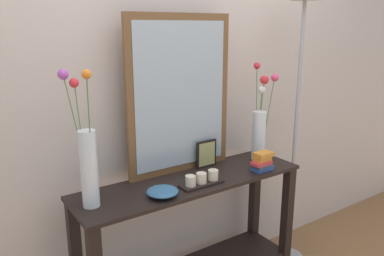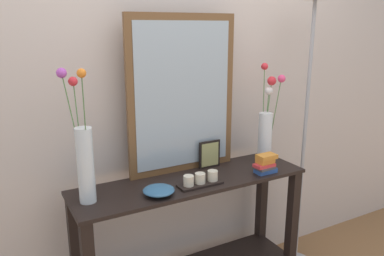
{
  "view_description": "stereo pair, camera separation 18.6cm",
  "coord_description": "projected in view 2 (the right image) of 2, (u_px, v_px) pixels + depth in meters",
  "views": [
    {
      "loc": [
        -1.12,
        -1.64,
        1.65
      ],
      "look_at": [
        0.0,
        0.0,
        1.12
      ],
      "focal_mm": 35.96,
      "sensor_mm": 36.0,
      "label": 1
    },
    {
      "loc": [
        -0.96,
        -1.74,
        1.65
      ],
      "look_at": [
        0.0,
        0.0,
        1.12
      ],
      "focal_mm": 35.96,
      "sensor_mm": 36.0,
      "label": 2
    }
  ],
  "objects": [
    {
      "name": "decorative_bowl",
      "position": [
        159.0,
        190.0,
        1.93
      ],
      "size": [
        0.16,
        0.16,
        0.04
      ],
      "color": "#2D5B84",
      "rests_on": "console_table"
    },
    {
      "name": "console_table",
      "position": [
        192.0,
        232.0,
        2.21
      ],
      "size": [
        1.33,
        0.38,
        0.82
      ],
      "color": "black",
      "rests_on": "ground"
    },
    {
      "name": "candle_tray",
      "position": [
        201.0,
        180.0,
        2.05
      ],
      "size": [
        0.24,
        0.09,
        0.07
      ],
      "color": "black",
      "rests_on": "console_table"
    },
    {
      "name": "vase_right",
      "position": [
        266.0,
        127.0,
        2.38
      ],
      "size": [
        0.14,
        0.19,
        0.6
      ],
      "color": "silver",
      "rests_on": "console_table"
    },
    {
      "name": "tall_vase_left",
      "position": [
        84.0,
        157.0,
        1.81
      ],
      "size": [
        0.12,
        0.2,
        0.65
      ],
      "color": "silver",
      "rests_on": "console_table"
    },
    {
      "name": "book_stack",
      "position": [
        265.0,
        164.0,
        2.21
      ],
      "size": [
        0.14,
        0.08,
        0.11
      ],
      "color": "#2D519E",
      "rests_on": "console_table"
    },
    {
      "name": "floor_lamp",
      "position": [
        308.0,
        86.0,
        2.42
      ],
      "size": [
        0.24,
        0.24,
        1.9
      ],
      "color": "#9E9EA3",
      "rests_on": "ground"
    },
    {
      "name": "picture_frame_small",
      "position": [
        210.0,
        154.0,
        2.29
      ],
      "size": [
        0.14,
        0.01,
        0.17
      ],
      "color": "black",
      "rests_on": "console_table"
    },
    {
      "name": "wall_back",
      "position": [
        167.0,
        78.0,
        2.25
      ],
      "size": [
        6.4,
        0.08,
        2.7
      ],
      "primitive_type": "cube",
      "color": "beige",
      "rests_on": "ground"
    },
    {
      "name": "mirror_leaning",
      "position": [
        183.0,
        95.0,
        2.16
      ],
      "size": [
        0.66,
        0.03,
        0.89
      ],
      "color": "brown",
      "rests_on": "console_table"
    }
  ]
}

